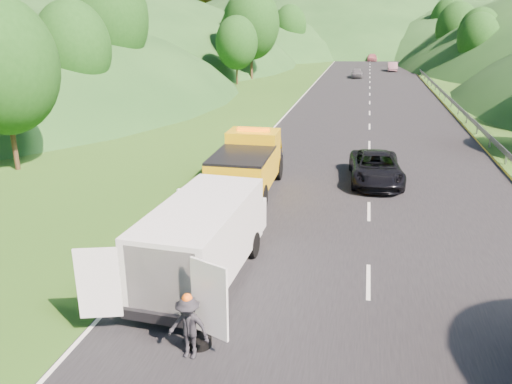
% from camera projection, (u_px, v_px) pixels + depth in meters
% --- Properties ---
extents(ground, '(320.00, 320.00, 0.00)m').
position_uv_depth(ground, '(281.00, 245.00, 17.39)').
color(ground, '#38661E').
rests_on(ground, ground).
extents(road_surface, '(14.00, 200.00, 0.02)m').
position_uv_depth(road_surface, '(370.00, 94.00, 53.79)').
color(road_surface, black).
rests_on(road_surface, ground).
extents(guardrail, '(0.06, 140.00, 1.52)m').
position_uv_depth(guardrail, '(428.00, 83.00, 63.88)').
color(guardrail, gray).
rests_on(guardrail, ground).
extents(tree_line_left, '(14.00, 140.00, 14.00)m').
position_uv_depth(tree_line_left, '(224.00, 73.00, 76.71)').
color(tree_line_left, '#1E4C16').
rests_on(tree_line_left, ground).
extents(hills_backdrop, '(201.00, 288.60, 44.00)m').
position_uv_depth(hills_backdrop, '(383.00, 50.00, 140.68)').
color(hills_backdrop, '#2D5B23').
rests_on(hills_backdrop, ground).
extents(tow_truck, '(2.52, 6.42, 2.74)m').
position_uv_depth(tow_truck, '(248.00, 163.00, 22.54)').
color(tow_truck, black).
rests_on(tow_truck, ground).
extents(white_van, '(3.80, 7.06, 2.47)m').
position_uv_depth(white_van, '(204.00, 236.00, 14.74)').
color(white_van, black).
rests_on(white_van, ground).
extents(woman, '(0.51, 0.62, 1.50)m').
position_uv_depth(woman, '(183.00, 226.00, 19.04)').
color(woman, white).
rests_on(woman, ground).
extents(child, '(0.58, 0.50, 1.03)m').
position_uv_depth(child, '(204.00, 247.00, 17.30)').
color(child, '#CCC96D').
rests_on(child, ground).
extents(worker, '(1.05, 0.66, 1.56)m').
position_uv_depth(worker, '(190.00, 357.00, 11.60)').
color(worker, black).
rests_on(worker, ground).
extents(suitcase, '(0.36, 0.23, 0.56)m').
position_uv_depth(suitcase, '(170.00, 230.00, 17.99)').
color(suitcase, '#514D3D').
rests_on(suitcase, ground).
extents(spare_tire, '(0.61, 0.61, 0.20)m').
position_uv_depth(spare_tire, '(199.00, 346.00, 12.01)').
color(spare_tire, black).
rests_on(spare_tire, ground).
extents(passing_suv, '(2.73, 5.31, 1.43)m').
position_uv_depth(passing_suv, '(375.00, 182.00, 24.27)').
color(passing_suv, black).
rests_on(passing_suv, ground).
extents(dist_car_a, '(1.54, 3.83, 1.31)m').
position_uv_depth(dist_car_a, '(357.00, 78.00, 69.84)').
color(dist_car_a, '#515056').
rests_on(dist_car_a, ground).
extents(dist_car_b, '(1.44, 4.14, 1.36)m').
position_uv_depth(dist_car_b, '(392.00, 71.00, 79.40)').
color(dist_car_b, '#774F5B').
rests_on(dist_car_b, ground).
extents(dist_car_c, '(1.92, 4.72, 1.37)m').
position_uv_depth(dist_car_c, '(372.00, 61.00, 100.05)').
color(dist_car_c, '#A5525B').
rests_on(dist_car_c, ground).
extents(dist_car_d, '(1.54, 3.83, 1.31)m').
position_uv_depth(dist_car_d, '(379.00, 54.00, 120.96)').
color(dist_car_d, '#62384F').
rests_on(dist_car_d, ground).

